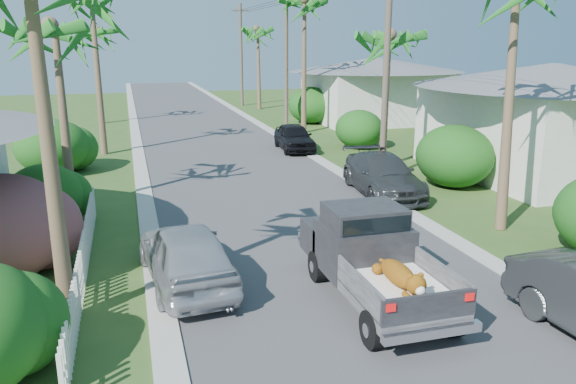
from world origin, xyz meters
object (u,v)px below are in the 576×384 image
object	(u,v)px
utility_pole_d	(241,54)
parked_car_rm	(383,175)
parked_car_rf	(294,137)
palm_l_d	(94,31)
utility_pole_b	(386,69)
palm_l_b	(54,27)
utility_pole_c	(286,59)
palm_r_b	(388,36)
house_right_near	(548,124)
palm_r_c	(305,1)
parked_car_ln	(186,254)
palm_r_d	(258,29)
house_right_far	(375,92)
pickup_truck	(368,253)

from	to	relation	value
utility_pole_d	parked_car_rm	bearing A→B (deg)	-91.90
parked_car_rf	palm_l_d	bearing A→B (deg)	130.65
utility_pole_b	palm_l_b	bearing A→B (deg)	-175.39
utility_pole_b	utility_pole_c	xyz separation A→B (m)	(0.00, 15.00, 0.00)
parked_car_rm	parked_car_rf	size ratio (longest dim) A/B	1.23
parked_car_rm	palm_r_b	xyz separation A→B (m)	(2.07, 4.33, 5.21)
house_right_near	utility_pole_b	size ratio (longest dim) A/B	1.00
palm_r_c	utility_pole_b	world-z (taller)	palm_r_c
house_right_near	parked_car_ln	bearing A→B (deg)	-155.22
parked_car_rm	house_right_near	distance (m)	8.70
parked_car_rf	palm_l_d	xyz separation A→B (m)	(-10.36, 13.72, 5.73)
palm_l_b	palm_r_c	xyz separation A→B (m)	(13.00, 14.00, 1.96)
parked_car_ln	palm_r_d	distance (m)	37.54
palm_r_b	utility_pole_c	bearing A→B (deg)	94.40
parked_car_ln	house_right_far	size ratio (longest dim) A/B	0.50
palm_l_b	palm_r_d	xyz separation A→B (m)	(13.30, 28.00, 0.59)
pickup_truck	palm_r_b	distance (m)	14.73
palm_r_d	palm_l_b	bearing A→B (deg)	-115.41
parked_car_rf	parked_car_ln	world-z (taller)	parked_car_ln
palm_r_d	utility_pole_d	bearing A→B (deg)	106.70
parked_car_ln	utility_pole_d	bearing A→B (deg)	-108.93
palm_l_d	house_right_near	distance (m)	29.70
parked_car_ln	palm_r_d	world-z (taller)	palm_r_d
house_right_near	utility_pole_b	distance (m)	7.84
palm_r_d	utility_pole_b	size ratio (longest dim) A/B	0.89
utility_pole_d	house_right_near	bearing A→B (deg)	-76.57
palm_r_d	utility_pole_d	distance (m)	3.79
pickup_truck	parked_car_ln	distance (m)	4.32
utility_pole_b	pickup_truck	bearing A→B (deg)	-116.79
palm_l_b	palm_l_d	size ratio (longest dim) A/B	0.96
palm_l_b	palm_l_d	xyz separation A→B (m)	(0.30, 22.00, 0.29)
palm_l_d	house_right_near	size ratio (longest dim) A/B	0.86
palm_r_c	utility_pole_d	bearing A→B (deg)	92.02
house_right_far	utility_pole_b	bearing A→B (deg)	-113.52
palm_l_b	palm_r_b	distance (m)	13.73
pickup_truck	parked_car_rf	size ratio (longest dim) A/B	1.23
utility_pole_b	palm_r_c	bearing A→B (deg)	87.36
utility_pole_b	parked_car_rm	bearing A→B (deg)	-114.71
palm_r_d	palm_r_b	bearing A→B (deg)	-89.77
parked_car_ln	utility_pole_b	size ratio (longest dim) A/B	0.50
palm_r_b	utility_pole_c	xyz separation A→B (m)	(-1.00, 13.00, -1.35)
parked_car_rm	utility_pole_c	size ratio (longest dim) A/B	0.57
parked_car_rf	utility_pole_b	bearing A→B (deg)	-72.94
palm_r_c	utility_pole_c	size ratio (longest dim) A/B	1.04
pickup_truck	utility_pole_b	distance (m)	12.18
house_right_far	utility_pole_c	distance (m)	8.06
parked_car_rm	palm_r_d	xyz separation A→B (m)	(1.97, 29.33, 5.99)
parked_car_rm	house_right_near	size ratio (longest dim) A/B	0.57
parked_car_ln	house_right_far	distance (m)	30.59
palm_r_b	pickup_truck	bearing A→B (deg)	-116.75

